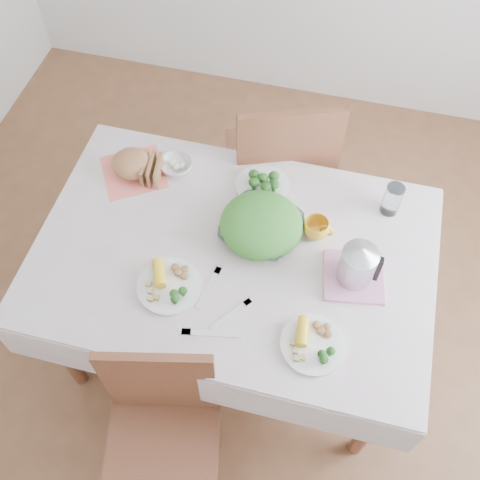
% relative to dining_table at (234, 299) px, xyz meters
% --- Properties ---
extents(floor, '(3.60, 3.60, 0.00)m').
position_rel_dining_table_xyz_m(floor, '(0.00, 0.00, -0.38)').
color(floor, brown).
rests_on(floor, ground).
extents(dining_table, '(1.40, 0.90, 0.75)m').
position_rel_dining_table_xyz_m(dining_table, '(0.00, 0.00, 0.00)').
color(dining_table, brown).
rests_on(dining_table, floor).
extents(tablecloth, '(1.50, 1.00, 0.01)m').
position_rel_dining_table_xyz_m(tablecloth, '(0.00, 0.00, 0.38)').
color(tablecloth, beige).
rests_on(tablecloth, dining_table).
extents(chair_near, '(0.49, 0.49, 0.90)m').
position_rel_dining_table_xyz_m(chair_near, '(-0.09, -0.70, 0.09)').
color(chair_near, brown).
rests_on(chair_near, floor).
extents(chair_far, '(0.60, 0.60, 1.02)m').
position_rel_dining_table_xyz_m(chair_far, '(0.03, 0.71, 0.09)').
color(chair_far, brown).
rests_on(chair_far, floor).
extents(salad_bowl, '(0.36, 0.36, 0.07)m').
position_rel_dining_table_xyz_m(salad_bowl, '(0.08, 0.10, 0.42)').
color(salad_bowl, white).
rests_on(salad_bowl, tablecloth).
extents(dinner_plate_left, '(0.25, 0.25, 0.02)m').
position_rel_dining_table_xyz_m(dinner_plate_left, '(-0.19, -0.21, 0.40)').
color(dinner_plate_left, white).
rests_on(dinner_plate_left, tablecloth).
extents(dinner_plate_right, '(0.27, 0.27, 0.02)m').
position_rel_dining_table_xyz_m(dinner_plate_right, '(0.36, -0.30, 0.40)').
color(dinner_plate_right, white).
rests_on(dinner_plate_right, tablecloth).
extents(broccoli_plate, '(0.28, 0.28, 0.02)m').
position_rel_dining_table_xyz_m(broccoli_plate, '(0.04, 0.33, 0.40)').
color(broccoli_plate, beige).
rests_on(broccoli_plate, tablecloth).
extents(napkin, '(0.34, 0.34, 0.00)m').
position_rel_dining_table_xyz_m(napkin, '(-0.50, 0.28, 0.39)').
color(napkin, '#FA7161').
rests_on(napkin, tablecloth).
extents(bread_loaf, '(0.21, 0.20, 0.10)m').
position_rel_dining_table_xyz_m(bread_loaf, '(-0.50, 0.28, 0.45)').
color(bread_loaf, brown).
rests_on(bread_loaf, napkin).
extents(fruit_bowl, '(0.17, 0.17, 0.04)m').
position_rel_dining_table_xyz_m(fruit_bowl, '(-0.33, 0.34, 0.41)').
color(fruit_bowl, white).
rests_on(fruit_bowl, tablecloth).
extents(yellow_mug, '(0.12, 0.12, 0.08)m').
position_rel_dining_table_xyz_m(yellow_mug, '(0.28, 0.15, 0.43)').
color(yellow_mug, yellow).
rests_on(yellow_mug, tablecloth).
extents(glass_tumbler, '(0.08, 0.08, 0.14)m').
position_rel_dining_table_xyz_m(glass_tumbler, '(0.55, 0.34, 0.45)').
color(glass_tumbler, white).
rests_on(glass_tumbler, tablecloth).
extents(pink_tray, '(0.25, 0.25, 0.02)m').
position_rel_dining_table_xyz_m(pink_tray, '(0.45, -0.00, 0.40)').
color(pink_tray, '#CD7DA0').
rests_on(pink_tray, tablecloth).
extents(electric_kettle, '(0.17, 0.17, 0.18)m').
position_rel_dining_table_xyz_m(electric_kettle, '(0.45, -0.00, 0.51)').
color(electric_kettle, '#B2B5BA').
rests_on(electric_kettle, pink_tray).
extents(fork_left, '(0.05, 0.19, 0.00)m').
position_rel_dining_table_xyz_m(fork_left, '(-0.05, -0.17, 0.39)').
color(fork_left, silver).
rests_on(fork_left, tablecloth).
extents(fork_right, '(0.12, 0.16, 0.00)m').
position_rel_dining_table_xyz_m(fork_right, '(0.06, -0.25, 0.39)').
color(fork_right, silver).
rests_on(fork_right, tablecloth).
extents(knife, '(0.21, 0.06, 0.00)m').
position_rel_dining_table_xyz_m(knife, '(0.01, -0.34, 0.39)').
color(knife, silver).
rests_on(knife, tablecloth).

